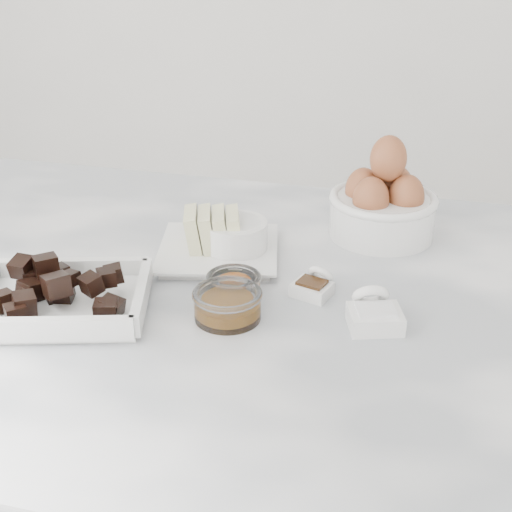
{
  "coord_description": "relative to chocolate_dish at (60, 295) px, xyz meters",
  "views": [
    {
      "loc": [
        0.23,
        -0.77,
        1.4
      ],
      "look_at": [
        0.02,
        0.03,
        0.98
      ],
      "focal_mm": 50.0,
      "sensor_mm": 36.0,
      "label": 1
    }
  ],
  "objects": [
    {
      "name": "marble_slab",
      "position": [
        0.19,
        0.1,
        -0.04
      ],
      "size": [
        1.2,
        0.8,
        0.04
      ],
      "primitive_type": "cube",
      "color": "white",
      "rests_on": "cabinet"
    },
    {
      "name": "vanilla_spoon",
      "position": [
        0.29,
        0.12,
        -0.01
      ],
      "size": [
        0.06,
        0.07,
        0.04
      ],
      "color": "white",
      "rests_on": "marble_slab"
    },
    {
      "name": "salt_spoon",
      "position": [
        0.38,
        0.07,
        -0.01
      ],
      "size": [
        0.08,
        0.09,
        0.05
      ],
      "color": "white",
      "rests_on": "marble_slab"
    },
    {
      "name": "butter_plate",
      "position": [
        0.14,
        0.2,
        0.0
      ],
      "size": [
        0.2,
        0.2,
        0.07
      ],
      "color": "white",
      "rests_on": "marble_slab"
    },
    {
      "name": "sugar_ramekin",
      "position": [
        0.17,
        0.2,
        0.01
      ],
      "size": [
        0.09,
        0.09,
        0.05
      ],
      "color": "white",
      "rests_on": "marble_slab"
    },
    {
      "name": "egg_bowl",
      "position": [
        0.36,
        0.33,
        0.03
      ],
      "size": [
        0.16,
        0.16,
        0.16
      ],
      "color": "white",
      "rests_on": "marble_slab"
    },
    {
      "name": "honey_bowl",
      "position": [
        0.2,
        0.04,
        -0.0
      ],
      "size": [
        0.09,
        0.09,
        0.04
      ],
      "color": "white",
      "rests_on": "marble_slab"
    },
    {
      "name": "zest_bowl",
      "position": [
        0.2,
        0.09,
        -0.01
      ],
      "size": [
        0.07,
        0.07,
        0.03
      ],
      "color": "white",
      "rests_on": "marble_slab"
    },
    {
      "name": "chocolate_dish",
      "position": [
        0.0,
        0.0,
        0.0
      ],
      "size": [
        0.25,
        0.21,
        0.06
      ],
      "color": "white",
      "rests_on": "marble_slab"
    }
  ]
}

